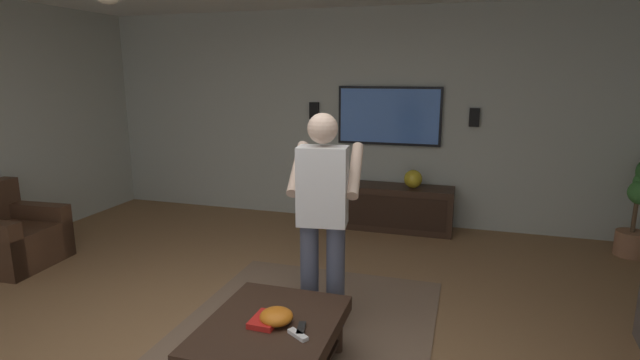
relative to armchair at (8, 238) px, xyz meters
The scene contains 13 objects.
wall_back_tv 4.16m from the armchair, 49.02° to the right, with size 0.10×7.28×2.71m, color #B2B7AD.
armchair is the anchor object (origin of this frame).
coffee_table 3.44m from the armchair, 106.81° to the right, with size 1.00×0.80×0.40m.
media_console 4.13m from the armchair, 56.13° to the right, with size 0.45×1.70×0.55m.
tv 4.41m from the armchair, 53.45° to the right, with size 0.05×1.29×0.73m.
person_standing 3.47m from the armchair, 93.87° to the right, with size 0.58×0.59×1.64m.
bowl 3.48m from the armchair, 106.64° to the right, with size 0.21×0.21×0.09m, color orange.
remote_white 3.68m from the armchair, 107.44° to the right, with size 0.15×0.04×0.02m, color white.
remote_black 3.66m from the armchair, 106.45° to the right, with size 0.15×0.04×0.02m, color black.
book 3.42m from the armchair, 107.16° to the right, with size 0.22×0.16×0.04m, color red.
vase_round 4.44m from the armchair, 58.94° to the right, with size 0.22×0.22×0.22m, color gold.
wall_speaker_left 5.25m from the armchair, 60.13° to the right, with size 0.06×0.12×0.22m, color black.
wall_speaker_right 3.72m from the armchair, 43.71° to the right, with size 0.06×0.12×0.22m, color black.
Camera 1 is at (-2.45, -1.35, 1.91)m, focal length 27.20 mm.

